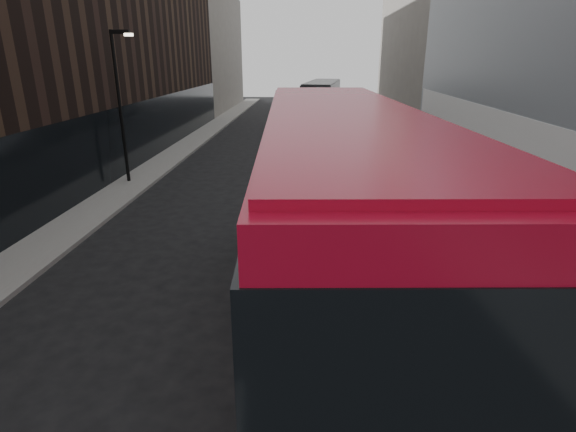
# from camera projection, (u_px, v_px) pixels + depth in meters

# --- Properties ---
(sidewalk_right) EXTENTS (3.00, 80.00, 0.15)m
(sidewalk_right) POSITION_uv_depth(u_px,v_px,m) (418.00, 156.00, 28.27)
(sidewalk_right) COLOR slate
(sidewalk_right) RESTS_ON ground
(sidewalk_left) EXTENTS (2.00, 80.00, 0.15)m
(sidewalk_left) POSITION_uv_depth(u_px,v_px,m) (175.00, 154.00, 29.03)
(sidewalk_left) COLOR slate
(sidewalk_left) RESTS_ON ground
(building_victorian) EXTENTS (6.50, 24.00, 21.00)m
(building_victorian) POSITION_uv_depth(u_px,v_px,m) (425.00, 16.00, 42.75)
(building_victorian) COLOR slate
(building_victorian) RESTS_ON ground
(building_left_mid) EXTENTS (5.00, 24.00, 14.00)m
(building_left_mid) POSITION_uv_depth(u_px,v_px,m) (139.00, 42.00, 31.60)
(building_left_mid) COLOR black
(building_left_mid) RESTS_ON ground
(building_left_far) EXTENTS (5.00, 20.00, 13.00)m
(building_left_far) POSITION_uv_depth(u_px,v_px,m) (208.00, 52.00, 52.47)
(building_left_far) COLOR slate
(building_left_far) RESTS_ON ground
(street_lamp) EXTENTS (1.06, 0.22, 7.00)m
(street_lamp) POSITION_uv_depth(u_px,v_px,m) (121.00, 98.00, 21.08)
(street_lamp) COLOR black
(street_lamp) RESTS_ON sidewalk_left
(red_bus) EXTENTS (3.66, 12.70, 5.07)m
(red_bus) POSITION_uv_depth(u_px,v_px,m) (338.00, 217.00, 9.44)
(red_bus) COLOR maroon
(red_bus) RESTS_ON ground
(grey_bus) EXTENTS (4.20, 11.94, 3.79)m
(grey_bus) POSITION_uv_depth(u_px,v_px,m) (322.00, 100.00, 43.83)
(grey_bus) COLOR black
(grey_bus) RESTS_ON ground
(car_a) EXTENTS (2.03, 4.66, 1.56)m
(car_a) POSITION_uv_depth(u_px,v_px,m) (345.00, 165.00, 22.88)
(car_a) COLOR black
(car_a) RESTS_ON ground
(car_b) EXTENTS (2.04, 4.60, 1.47)m
(car_b) POSITION_uv_depth(u_px,v_px,m) (307.00, 146.00, 28.00)
(car_b) COLOR gray
(car_b) RESTS_ON ground
(car_c) EXTENTS (2.47, 4.87, 1.36)m
(car_c) POSITION_uv_depth(u_px,v_px,m) (319.00, 132.00, 33.50)
(car_c) COLOR black
(car_c) RESTS_ON ground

